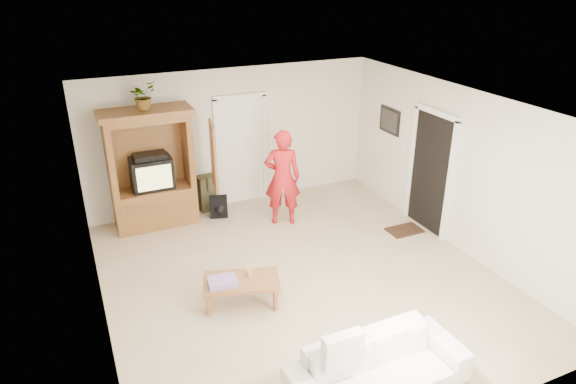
% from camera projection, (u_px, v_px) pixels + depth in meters
% --- Properties ---
extents(floor, '(6.00, 6.00, 0.00)m').
position_uv_depth(floor, '(301.00, 278.00, 7.63)').
color(floor, tan).
rests_on(floor, ground).
extents(ceiling, '(6.00, 6.00, 0.00)m').
position_uv_depth(ceiling, '(303.00, 107.00, 6.58)').
color(ceiling, white).
rests_on(ceiling, floor).
extents(wall_back, '(5.50, 0.00, 5.50)m').
position_uv_depth(wall_back, '(233.00, 138.00, 9.61)').
color(wall_back, silver).
rests_on(wall_back, floor).
extents(wall_front, '(5.50, 0.00, 5.50)m').
position_uv_depth(wall_front, '(446.00, 326.00, 4.60)').
color(wall_front, silver).
rests_on(wall_front, floor).
extents(wall_left, '(0.00, 6.00, 6.00)m').
position_uv_depth(wall_left, '(93.00, 239.00, 6.08)').
color(wall_left, silver).
rests_on(wall_left, floor).
extents(wall_right, '(0.00, 6.00, 6.00)m').
position_uv_depth(wall_right, '(458.00, 169.00, 8.13)').
color(wall_right, silver).
rests_on(wall_right, floor).
extents(armoire, '(1.82, 1.14, 2.10)m').
position_uv_depth(armoire, '(153.00, 176.00, 8.89)').
color(armoire, brown).
rests_on(armoire, floor).
extents(door_back, '(0.85, 0.05, 2.04)m').
position_uv_depth(door_back, '(241.00, 151.00, 9.75)').
color(door_back, white).
rests_on(door_back, floor).
extents(doorway_right, '(0.05, 0.90, 2.04)m').
position_uv_depth(doorway_right, '(431.00, 173.00, 8.74)').
color(doorway_right, black).
rests_on(doorway_right, floor).
extents(framed_picture, '(0.03, 0.60, 0.48)m').
position_uv_depth(framed_picture, '(390.00, 121.00, 9.59)').
color(framed_picture, black).
rests_on(framed_picture, wall_right).
extents(doormat, '(0.60, 0.40, 0.02)m').
position_uv_depth(doormat, '(404.00, 230.00, 8.99)').
color(doormat, '#382316').
rests_on(doormat, floor).
extents(plant, '(0.55, 0.54, 0.46)m').
position_uv_depth(plant, '(143.00, 96.00, 8.28)').
color(plant, '#4C7238').
rests_on(plant, armoire).
extents(man, '(0.74, 0.62, 1.74)m').
position_uv_depth(man, '(282.00, 178.00, 8.95)').
color(man, red).
rests_on(man, floor).
extents(sofa, '(2.00, 0.83, 0.58)m').
position_uv_depth(sofa, '(378.00, 368.00, 5.53)').
color(sofa, silver).
rests_on(sofa, floor).
extents(coffee_table, '(1.14, 0.83, 0.38)m').
position_uv_depth(coffee_table, '(241.00, 283.00, 6.94)').
color(coffee_table, '#945833').
rests_on(coffee_table, floor).
extents(towel, '(0.41, 0.33, 0.08)m').
position_uv_depth(towel, '(223.00, 282.00, 6.81)').
color(towel, '#E64C8F').
rests_on(towel, coffee_table).
extents(candle, '(0.08, 0.08, 0.10)m').
position_uv_depth(candle, '(250.00, 272.00, 6.99)').
color(candle, tan).
rests_on(candle, coffee_table).
extents(backpack_black, '(0.36, 0.27, 0.40)m').
position_uv_depth(backpack_black, '(219.00, 207.00, 9.39)').
color(backpack_black, black).
rests_on(backpack_black, floor).
extents(backpack_olive, '(0.38, 0.30, 0.68)m').
position_uv_depth(backpack_olive, '(208.00, 193.00, 9.65)').
color(backpack_olive, '#47442B').
rests_on(backpack_olive, floor).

